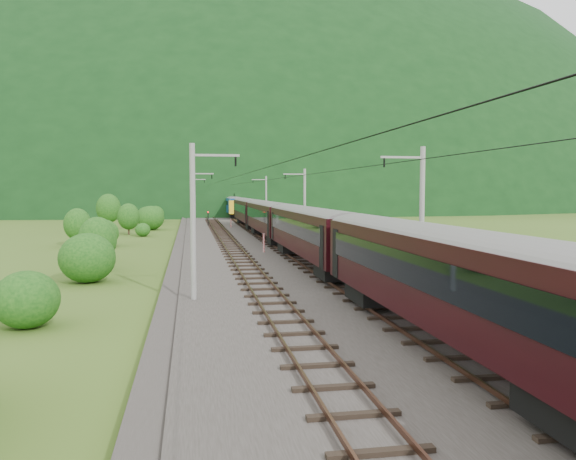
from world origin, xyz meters
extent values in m
plane|color=#3D5B1C|center=(0.00, 0.00, 0.00)|extent=(600.00, 600.00, 0.00)
cube|color=#38332D|center=(0.00, 10.00, 0.15)|extent=(14.00, 220.00, 0.30)
cube|color=brown|center=(-3.12, 10.00, 0.49)|extent=(0.08, 220.00, 0.15)
cube|color=brown|center=(-1.68, 10.00, 0.49)|extent=(0.08, 220.00, 0.15)
cube|color=black|center=(-2.40, 10.00, 0.36)|extent=(2.40, 220.00, 0.12)
cube|color=brown|center=(1.68, 10.00, 0.49)|extent=(0.08, 220.00, 0.15)
cube|color=brown|center=(3.12, 10.00, 0.49)|extent=(0.08, 220.00, 0.15)
cube|color=black|center=(2.40, 10.00, 0.36)|extent=(2.40, 220.00, 0.12)
cylinder|color=gray|center=(-6.20, 0.00, 4.30)|extent=(0.28, 0.28, 8.00)
cube|color=gray|center=(-5.00, 0.00, 7.70)|extent=(2.40, 0.12, 0.12)
cylinder|color=black|center=(-4.00, 0.00, 7.40)|extent=(0.10, 0.10, 0.50)
cylinder|color=gray|center=(-6.20, 32.00, 4.30)|extent=(0.28, 0.28, 8.00)
cube|color=gray|center=(-5.00, 32.00, 7.70)|extent=(2.40, 0.12, 0.12)
cylinder|color=black|center=(-4.00, 32.00, 7.40)|extent=(0.10, 0.10, 0.50)
cylinder|color=gray|center=(-6.20, 64.00, 4.30)|extent=(0.28, 0.28, 8.00)
cube|color=gray|center=(-5.00, 64.00, 7.70)|extent=(2.40, 0.12, 0.12)
cylinder|color=black|center=(-4.00, 64.00, 7.40)|extent=(0.10, 0.10, 0.50)
cylinder|color=gray|center=(-6.20, 96.00, 4.30)|extent=(0.28, 0.28, 8.00)
cube|color=gray|center=(-5.00, 96.00, 7.70)|extent=(2.40, 0.12, 0.12)
cylinder|color=black|center=(-4.00, 96.00, 7.40)|extent=(0.10, 0.10, 0.50)
cylinder|color=gray|center=(-6.20, 128.00, 4.30)|extent=(0.28, 0.28, 8.00)
cube|color=gray|center=(-5.00, 128.00, 7.70)|extent=(2.40, 0.12, 0.12)
cylinder|color=black|center=(-4.00, 128.00, 7.40)|extent=(0.10, 0.10, 0.50)
cylinder|color=gray|center=(6.20, 0.00, 4.30)|extent=(0.28, 0.28, 8.00)
cube|color=gray|center=(5.00, 0.00, 7.70)|extent=(2.40, 0.12, 0.12)
cylinder|color=black|center=(4.00, 0.00, 7.40)|extent=(0.10, 0.10, 0.50)
cylinder|color=gray|center=(6.20, 32.00, 4.30)|extent=(0.28, 0.28, 8.00)
cube|color=gray|center=(5.00, 32.00, 7.70)|extent=(2.40, 0.12, 0.12)
cylinder|color=black|center=(4.00, 32.00, 7.40)|extent=(0.10, 0.10, 0.50)
cylinder|color=gray|center=(6.20, 64.00, 4.30)|extent=(0.28, 0.28, 8.00)
cube|color=gray|center=(5.00, 64.00, 7.70)|extent=(2.40, 0.12, 0.12)
cylinder|color=black|center=(4.00, 64.00, 7.40)|extent=(0.10, 0.10, 0.50)
cylinder|color=gray|center=(6.20, 96.00, 4.30)|extent=(0.28, 0.28, 8.00)
cube|color=gray|center=(5.00, 96.00, 7.70)|extent=(2.40, 0.12, 0.12)
cylinder|color=black|center=(4.00, 96.00, 7.40)|extent=(0.10, 0.10, 0.50)
cylinder|color=gray|center=(6.20, 128.00, 4.30)|extent=(0.28, 0.28, 8.00)
cube|color=gray|center=(5.00, 128.00, 7.70)|extent=(2.40, 0.12, 0.12)
cylinder|color=black|center=(4.00, 128.00, 7.40)|extent=(0.10, 0.10, 0.50)
cylinder|color=black|center=(-2.40, 10.00, 7.10)|extent=(0.03, 198.00, 0.03)
cylinder|color=black|center=(2.40, 10.00, 7.10)|extent=(0.03, 198.00, 0.03)
ellipsoid|color=black|center=(0.00, 260.00, 0.00)|extent=(504.00, 360.00, 244.00)
cube|color=black|center=(2.40, -10.83, 2.89)|extent=(2.81, 21.30, 2.90)
cylinder|color=slate|center=(2.40, -10.83, 4.20)|extent=(2.81, 21.19, 2.81)
cube|color=black|center=(0.98, -10.83, 3.24)|extent=(0.05, 18.74, 1.11)
cube|color=black|center=(3.82, -10.83, 3.24)|extent=(0.05, 18.74, 1.11)
cube|color=black|center=(2.40, -3.37, 1.01)|extent=(2.13, 3.10, 0.87)
cube|color=black|center=(2.40, 11.42, 2.89)|extent=(2.81, 21.30, 2.90)
cylinder|color=slate|center=(2.40, 11.42, 4.20)|extent=(2.81, 21.19, 2.81)
cube|color=black|center=(0.98, 11.42, 3.24)|extent=(0.05, 18.74, 1.11)
cube|color=black|center=(3.82, 11.42, 3.24)|extent=(0.05, 18.74, 1.11)
cube|color=black|center=(2.40, 3.96, 1.01)|extent=(2.13, 3.10, 0.87)
cube|color=black|center=(2.40, 18.87, 1.01)|extent=(2.13, 3.10, 0.87)
cube|color=black|center=(2.40, 33.67, 2.89)|extent=(2.81, 21.30, 2.90)
cylinder|color=slate|center=(2.40, 33.67, 4.20)|extent=(2.81, 21.19, 2.81)
cube|color=black|center=(0.98, 33.67, 3.24)|extent=(0.05, 18.74, 1.11)
cube|color=black|center=(3.82, 33.67, 3.24)|extent=(0.05, 18.74, 1.11)
cube|color=black|center=(2.40, 26.21, 1.01)|extent=(2.13, 3.10, 0.87)
cube|color=black|center=(2.40, 41.12, 1.01)|extent=(2.13, 3.10, 0.87)
cube|color=black|center=(2.40, 55.91, 2.89)|extent=(2.81, 21.30, 2.90)
cylinder|color=slate|center=(2.40, 55.91, 4.20)|extent=(2.81, 21.19, 2.81)
cube|color=black|center=(0.98, 55.91, 3.24)|extent=(0.05, 18.74, 1.11)
cube|color=black|center=(3.82, 55.91, 3.24)|extent=(0.05, 18.74, 1.11)
cube|color=black|center=(2.40, 48.46, 1.01)|extent=(2.13, 3.10, 0.87)
cube|color=black|center=(2.40, 63.37, 1.01)|extent=(2.13, 3.10, 0.87)
cube|color=navy|center=(2.40, 86.87, 2.89)|extent=(2.81, 17.43, 2.90)
cylinder|color=slate|center=(2.40, 86.87, 4.20)|extent=(2.81, 17.34, 2.81)
cube|color=black|center=(0.98, 86.87, 3.24)|extent=(0.05, 15.33, 1.11)
cube|color=black|center=(3.82, 86.87, 3.24)|extent=(0.05, 15.33, 1.11)
cube|color=black|center=(2.40, 80.78, 1.01)|extent=(2.13, 3.10, 0.87)
cube|color=black|center=(2.40, 92.97, 1.01)|extent=(2.13, 3.10, 0.87)
cube|color=gold|center=(2.40, 95.39, 2.70)|extent=(2.86, 0.50, 2.61)
cube|color=gold|center=(2.40, 78.36, 2.70)|extent=(2.86, 0.50, 2.61)
cube|color=black|center=(2.40, 89.87, 4.88)|extent=(0.08, 1.60, 0.87)
cylinder|color=red|center=(-0.25, 56.38, 0.96)|extent=(0.14, 0.14, 1.33)
cylinder|color=red|center=(0.24, 21.41, 1.16)|extent=(0.18, 0.18, 1.71)
cylinder|color=black|center=(-3.57, 60.28, 1.37)|extent=(0.15, 0.15, 2.13)
sphere|color=red|center=(-3.57, 60.28, 2.48)|extent=(0.26, 0.26, 0.26)
ellipsoid|color=#154412|center=(-13.29, -3.72, 1.24)|extent=(2.76, 2.76, 2.48)
ellipsoid|color=#154412|center=(-12.86, 8.26, 1.60)|extent=(3.55, 3.55, 3.19)
ellipsoid|color=#154412|center=(-14.36, 19.21, 1.04)|extent=(2.30, 2.30, 2.07)
ellipsoid|color=#154412|center=(-15.36, 32.01, 1.45)|extent=(3.21, 3.21, 2.89)
ellipsoid|color=#154412|center=(-12.37, 44.74, 0.87)|extent=(1.94, 1.94, 1.74)
ellipsoid|color=#154412|center=(-12.18, 56.87, 1.81)|extent=(4.01, 4.01, 3.61)
ellipsoid|color=#154412|center=(-13.55, 68.55, 1.59)|extent=(3.54, 3.54, 3.18)
ellipsoid|color=#154412|center=(-12.86, 78.80, 1.51)|extent=(3.35, 3.35, 3.02)
ellipsoid|color=#154412|center=(-9.94, 90.77, 2.00)|extent=(4.44, 4.44, 3.99)
cylinder|color=black|center=(-13.08, 13.82, 1.08)|extent=(0.24, 0.24, 2.16)
ellipsoid|color=#154412|center=(-13.08, 13.82, 2.32)|extent=(2.78, 2.78, 3.33)
cylinder|color=black|center=(-18.08, 32.93, 1.10)|extent=(0.24, 0.24, 2.19)
ellipsoid|color=#154412|center=(-18.08, 32.93, 2.35)|extent=(2.82, 2.82, 3.38)
cylinder|color=black|center=(-14.47, 48.26, 1.14)|extent=(0.24, 0.24, 2.27)
ellipsoid|color=#154412|center=(-14.47, 48.26, 2.43)|extent=(2.92, 2.92, 3.51)
cylinder|color=black|center=(-18.85, 61.57, 1.46)|extent=(0.24, 0.24, 2.92)
ellipsoid|color=#154412|center=(-18.85, 61.57, 3.13)|extent=(3.76, 3.76, 4.51)
ellipsoid|color=#154412|center=(10.27, 20.86, 1.50)|extent=(3.34, 3.34, 3.01)
ellipsoid|color=#154412|center=(12.15, 49.58, 0.84)|extent=(1.87, 1.87, 1.68)
camera|label=1|loc=(-6.33, -29.02, 5.91)|focal=35.00mm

